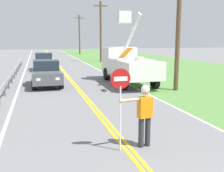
{
  "coord_description": "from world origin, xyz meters",
  "views": [
    {
      "loc": [
        -2.39,
        -2.47,
        3.11
      ],
      "look_at": [
        0.52,
        7.94,
        1.2
      ],
      "focal_mm": 43.02,
      "sensor_mm": 36.0,
      "label": 1
    }
  ],
  "objects_px": {
    "utility_bucket_truck": "(127,63)",
    "oncoming_sedan_second": "(44,62)",
    "utility_pole_far": "(79,34)",
    "stop_sign_paddle": "(120,91)",
    "utility_pole_mid": "(101,31)",
    "flagger_worker": "(145,112)",
    "utility_pole_near": "(178,23)",
    "oncoming_sedan_nearest": "(46,73)"
  },
  "relations": [
    {
      "from": "utility_bucket_truck",
      "to": "oncoming_sedan_second",
      "type": "bearing_deg",
      "value": 118.72
    },
    {
      "from": "oncoming_sedan_second",
      "to": "utility_pole_far",
      "type": "distance_m",
      "value": 28.17
    },
    {
      "from": "stop_sign_paddle",
      "to": "oncoming_sedan_second",
      "type": "xyz_separation_m",
      "value": [
        -1.47,
        21.0,
        -0.88
      ]
    },
    {
      "from": "utility_pole_mid",
      "to": "flagger_worker",
      "type": "bearing_deg",
      "value": -100.81
    },
    {
      "from": "stop_sign_paddle",
      "to": "utility_pole_far",
      "type": "relative_size",
      "value": 0.3
    },
    {
      "from": "utility_pole_near",
      "to": "utility_pole_mid",
      "type": "relative_size",
      "value": 0.97
    },
    {
      "from": "oncoming_sedan_nearest",
      "to": "utility_pole_far",
      "type": "xyz_separation_m",
      "value": [
        7.92,
        36.47,
        3.23
      ]
    },
    {
      "from": "flagger_worker",
      "to": "utility_pole_mid",
      "type": "relative_size",
      "value": 0.23
    },
    {
      "from": "flagger_worker",
      "to": "oncoming_sedan_nearest",
      "type": "relative_size",
      "value": 0.44
    },
    {
      "from": "stop_sign_paddle",
      "to": "utility_bucket_truck",
      "type": "xyz_separation_m",
      "value": [
        3.95,
        11.11,
        -0.31
      ]
    },
    {
      "from": "stop_sign_paddle",
      "to": "utility_bucket_truck",
      "type": "height_order",
      "value": "utility_bucket_truck"
    },
    {
      "from": "utility_bucket_truck",
      "to": "utility_pole_near",
      "type": "relative_size",
      "value": 0.89
    },
    {
      "from": "utility_bucket_truck",
      "to": "utility_pole_mid",
      "type": "relative_size",
      "value": 0.86
    },
    {
      "from": "flagger_worker",
      "to": "stop_sign_paddle",
      "type": "bearing_deg",
      "value": -172.11
    },
    {
      "from": "oncoming_sedan_second",
      "to": "utility_pole_mid",
      "type": "bearing_deg",
      "value": 45.24
    },
    {
      "from": "flagger_worker",
      "to": "stop_sign_paddle",
      "type": "relative_size",
      "value": 0.78
    },
    {
      "from": "stop_sign_paddle",
      "to": "flagger_worker",
      "type": "bearing_deg",
      "value": 7.89
    },
    {
      "from": "utility_bucket_truck",
      "to": "oncoming_sedan_nearest",
      "type": "xyz_separation_m",
      "value": [
        -5.53,
        0.29,
        -0.57
      ]
    },
    {
      "from": "flagger_worker",
      "to": "utility_bucket_truck",
      "type": "height_order",
      "value": "utility_bucket_truck"
    },
    {
      "from": "oncoming_sedan_nearest",
      "to": "oncoming_sedan_second",
      "type": "relative_size",
      "value": 0.99
    },
    {
      "from": "oncoming_sedan_nearest",
      "to": "oncoming_sedan_second",
      "type": "xyz_separation_m",
      "value": [
        0.11,
        9.59,
        0.0
      ]
    },
    {
      "from": "oncoming_sedan_nearest",
      "to": "oncoming_sedan_second",
      "type": "bearing_deg",
      "value": 89.33
    },
    {
      "from": "oncoming_sedan_nearest",
      "to": "utility_pole_near",
      "type": "relative_size",
      "value": 0.54
    },
    {
      "from": "oncoming_sedan_nearest",
      "to": "utility_pole_mid",
      "type": "relative_size",
      "value": 0.52
    },
    {
      "from": "utility_pole_far",
      "to": "utility_pole_near",
      "type": "bearing_deg",
      "value": -90.52
    },
    {
      "from": "oncoming_sedan_second",
      "to": "flagger_worker",
      "type": "bearing_deg",
      "value": -83.9
    },
    {
      "from": "stop_sign_paddle",
      "to": "utility_pole_mid",
      "type": "height_order",
      "value": "utility_pole_mid"
    },
    {
      "from": "utility_pole_mid",
      "to": "utility_pole_far",
      "type": "height_order",
      "value": "utility_pole_mid"
    },
    {
      "from": "flagger_worker",
      "to": "utility_pole_far",
      "type": "xyz_separation_m",
      "value": [
        5.57,
        47.77,
        3.01
      ]
    },
    {
      "from": "flagger_worker",
      "to": "oncoming_sedan_nearest",
      "type": "xyz_separation_m",
      "value": [
        -2.35,
        11.3,
        -0.21
      ]
    },
    {
      "from": "stop_sign_paddle",
      "to": "utility_pole_far",
      "type": "bearing_deg",
      "value": 82.47
    },
    {
      "from": "utility_pole_near",
      "to": "utility_pole_mid",
      "type": "height_order",
      "value": "utility_pole_mid"
    },
    {
      "from": "stop_sign_paddle",
      "to": "utility_bucket_truck",
      "type": "bearing_deg",
      "value": 70.45
    },
    {
      "from": "utility_pole_mid",
      "to": "utility_pole_near",
      "type": "bearing_deg",
      "value": -90.73
    },
    {
      "from": "flagger_worker",
      "to": "utility_pole_near",
      "type": "xyz_separation_m",
      "value": [
        5.21,
        7.59,
        2.98
      ]
    },
    {
      "from": "oncoming_sedan_second",
      "to": "utility_pole_mid",
      "type": "xyz_separation_m",
      "value": [
        7.71,
        7.77,
        3.33
      ]
    },
    {
      "from": "utility_bucket_truck",
      "to": "utility_pole_mid",
      "type": "bearing_deg",
      "value": 82.61
    },
    {
      "from": "oncoming_sedan_nearest",
      "to": "utility_pole_mid",
      "type": "distance_m",
      "value": 19.34
    },
    {
      "from": "stop_sign_paddle",
      "to": "utility_pole_mid",
      "type": "relative_size",
      "value": 0.29
    },
    {
      "from": "oncoming_sedan_nearest",
      "to": "utility_pole_near",
      "type": "bearing_deg",
      "value": -26.17
    },
    {
      "from": "flagger_worker",
      "to": "oncoming_sedan_second",
      "type": "distance_m",
      "value": 21.01
    },
    {
      "from": "utility_pole_near",
      "to": "utility_pole_far",
      "type": "height_order",
      "value": "utility_pole_far"
    }
  ]
}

